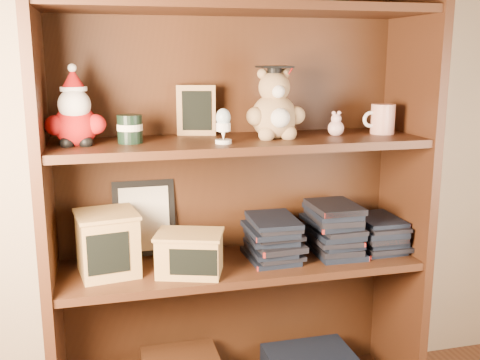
# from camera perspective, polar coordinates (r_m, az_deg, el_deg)

# --- Properties ---
(bookcase) EXTENTS (1.20, 0.35, 1.60)m
(bookcase) POSITION_cam_1_polar(r_m,az_deg,el_deg) (1.82, -0.47, -0.94)
(bookcase) COLOR #3E2111
(bookcase) RESTS_ON ground
(shelf_lower) EXTENTS (1.14, 0.33, 0.02)m
(shelf_lower) POSITION_cam_1_polar(r_m,az_deg,el_deg) (1.84, -0.00, -8.60)
(shelf_lower) COLOR #3E2111
(shelf_lower) RESTS_ON ground
(shelf_upper) EXTENTS (1.14, 0.33, 0.02)m
(shelf_upper) POSITION_cam_1_polar(r_m,az_deg,el_deg) (1.74, -0.00, 3.78)
(shelf_upper) COLOR #3E2111
(shelf_upper) RESTS_ON ground
(santa_plush) EXTENTS (0.17, 0.12, 0.24)m
(santa_plush) POSITION_cam_1_polar(r_m,az_deg,el_deg) (1.67, -16.41, 6.33)
(santa_plush) COLOR #A50F0F
(santa_plush) RESTS_ON shelf_upper
(teachers_tin) EXTENTS (0.07, 0.07, 0.08)m
(teachers_tin) POSITION_cam_1_polar(r_m,az_deg,el_deg) (1.68, -11.12, 5.14)
(teachers_tin) COLOR black
(teachers_tin) RESTS_ON shelf_upper
(chalkboard_plaque) EXTENTS (0.12, 0.08, 0.16)m
(chalkboard_plaque) POSITION_cam_1_polar(r_m,az_deg,el_deg) (1.82, -4.46, 6.98)
(chalkboard_plaque) COLOR #9E7547
(chalkboard_plaque) RESTS_ON shelf_upper
(egg_cup) EXTENTS (0.05, 0.05, 0.10)m
(egg_cup) POSITION_cam_1_polar(r_m,az_deg,el_deg) (1.64, -1.71, 5.65)
(egg_cup) COLOR white
(egg_cup) RESTS_ON shelf_upper
(grad_teddy_bear) EXTENTS (0.19, 0.16, 0.23)m
(grad_teddy_bear) POSITION_cam_1_polar(r_m,az_deg,el_deg) (1.75, 3.54, 7.09)
(grad_teddy_bear) COLOR #A28155
(grad_teddy_bear) RESTS_ON shelf_upper
(pink_figurine) EXTENTS (0.05, 0.05, 0.08)m
(pink_figurine) POSITION_cam_1_polar(r_m,az_deg,el_deg) (1.84, 9.72, 5.43)
(pink_figurine) COLOR beige
(pink_figurine) RESTS_ON shelf_upper
(teacher_mug) EXTENTS (0.11, 0.08, 0.10)m
(teacher_mug) POSITION_cam_1_polar(r_m,az_deg,el_deg) (1.91, 14.23, 6.03)
(teacher_mug) COLOR silver
(teacher_mug) RESTS_ON shelf_upper
(certificate_frame) EXTENTS (0.20, 0.05, 0.25)m
(certificate_frame) POSITION_cam_1_polar(r_m,az_deg,el_deg) (1.88, -9.69, -3.86)
(certificate_frame) COLOR black
(certificate_frame) RESTS_ON shelf_lower
(treats_box) EXTENTS (0.20, 0.20, 0.19)m
(treats_box) POSITION_cam_1_polar(r_m,az_deg,el_deg) (1.75, -13.30, -6.22)
(treats_box) COLOR tan
(treats_box) RESTS_ON shelf_lower
(pencils_box) EXTENTS (0.23, 0.20, 0.13)m
(pencils_box) POSITION_cam_1_polar(r_m,az_deg,el_deg) (1.72, -5.13, -7.40)
(pencils_box) COLOR tan
(pencils_box) RESTS_ON shelf_lower
(book_stack_left) EXTENTS (0.14, 0.20, 0.14)m
(book_stack_left) POSITION_cam_1_polar(r_m,az_deg,el_deg) (1.84, 3.23, -5.84)
(book_stack_left) COLOR black
(book_stack_left) RESTS_ON shelf_lower
(book_stack_mid) EXTENTS (0.14, 0.20, 0.16)m
(book_stack_mid) POSITION_cam_1_polar(r_m,az_deg,el_deg) (1.91, 9.52, -5.04)
(book_stack_mid) COLOR black
(book_stack_mid) RESTS_ON shelf_lower
(book_stack_right) EXTENTS (0.14, 0.20, 0.11)m
(book_stack_right) POSITION_cam_1_polar(r_m,az_deg,el_deg) (1.99, 13.86, -5.26)
(book_stack_right) COLOR black
(book_stack_right) RESTS_ON shelf_lower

